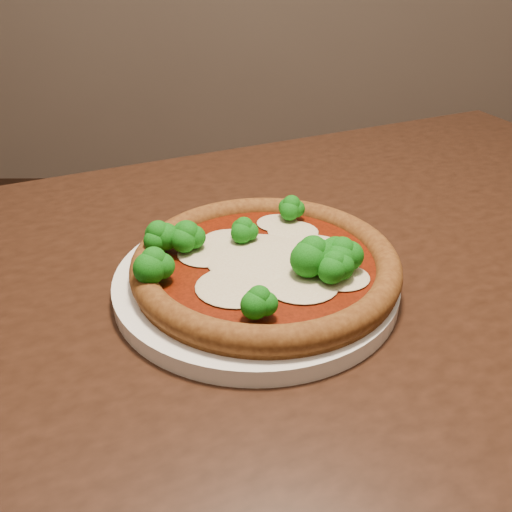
{
  "coord_description": "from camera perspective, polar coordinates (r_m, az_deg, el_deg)",
  "views": [
    {
      "loc": [
        0.1,
        -0.53,
        1.08
      ],
      "look_at": [
        0.1,
        -0.04,
        0.79
      ],
      "focal_mm": 40.0,
      "sensor_mm": 36.0,
      "label": 1
    }
  ],
  "objects": [
    {
      "name": "plate",
      "position": [
        0.59,
        -0.0,
        -2.59
      ],
      "size": [
        0.29,
        0.29,
        0.02
      ],
      "primitive_type": "cylinder",
      "color": "white",
      "rests_on": "dining_table"
    },
    {
      "name": "dining_table",
      "position": [
        0.66,
        4.2,
        -9.76
      ],
      "size": [
        1.46,
        1.24,
        0.75
      ],
      "rotation": [
        0.0,
        0.0,
        0.42
      ],
      "color": "black",
      "rests_on": "floor"
    },
    {
      "name": "pizza",
      "position": [
        0.58,
        0.87,
        -0.57
      ],
      "size": [
        0.27,
        0.27,
        0.06
      ],
      "rotation": [
        0.0,
        0.0,
        -0.33
      ],
      "color": "brown",
      "rests_on": "plate"
    }
  ]
}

